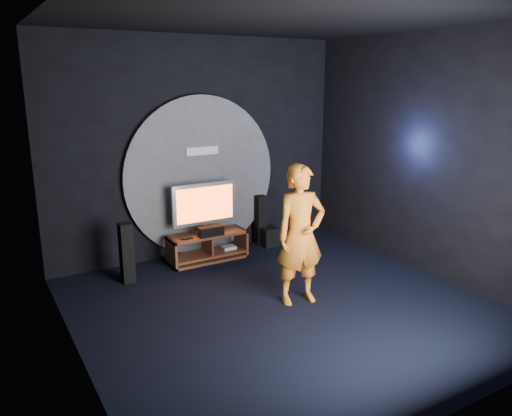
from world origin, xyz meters
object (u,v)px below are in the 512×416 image
(subwoofer, at_px, (269,236))
(player, at_px, (300,235))
(media_console, at_px, (208,248))
(tv, at_px, (205,206))
(tower_speaker_right, at_px, (260,220))
(tower_speaker_left, at_px, (127,253))

(subwoofer, relative_size, player, 0.18)
(media_console, distance_m, subwoofer, 1.24)
(media_console, xyz_separation_m, subwoofer, (1.23, 0.11, -0.03))
(player, bearing_deg, tv, 109.39)
(tv, height_order, tower_speaker_right, tv)
(media_console, relative_size, tower_speaker_right, 1.46)
(media_console, distance_m, tower_speaker_right, 1.21)
(media_console, distance_m, tv, 0.70)
(tower_speaker_left, distance_m, tower_speaker_right, 2.57)
(tower_speaker_right, bearing_deg, media_console, -165.79)
(tv, relative_size, subwoofer, 3.32)
(media_console, bearing_deg, tower_speaker_right, 14.21)
(tv, height_order, tower_speaker_left, tv)
(tv, bearing_deg, tower_speaker_left, -168.27)
(media_console, distance_m, tower_speaker_left, 1.41)
(tower_speaker_right, xyz_separation_m, player, (-0.78, -2.29, 0.47))
(tower_speaker_left, relative_size, tower_speaker_right, 1.00)
(media_console, relative_size, tower_speaker_left, 1.46)
(tv, distance_m, tower_speaker_left, 1.46)
(media_console, bearing_deg, subwoofer, 5.33)
(tower_speaker_left, relative_size, subwoofer, 2.69)
(tv, height_order, subwoofer, tv)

